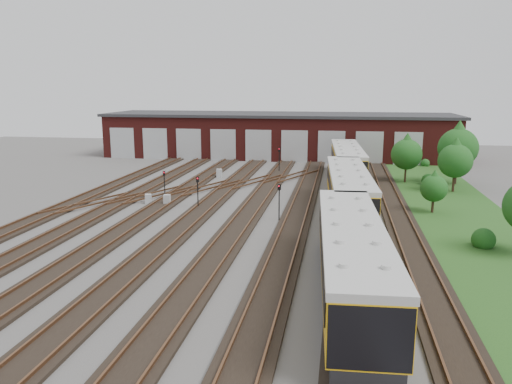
# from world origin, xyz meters

# --- Properties ---
(ground) EXTENTS (120.00, 120.00, 0.00)m
(ground) POSITION_xyz_m (0.00, 0.00, 0.00)
(ground) COLOR #403E3C
(ground) RESTS_ON ground
(track_network) EXTENTS (30.40, 70.00, 0.33)m
(track_network) POSITION_xyz_m (-0.17, 0.59, 0.11)
(track_network) COLOR black
(track_network) RESTS_ON ground
(maintenance_shed) EXTENTS (51.00, 12.50, 6.35)m
(maintenance_shed) POSITION_xyz_m (-0.01, 39.97, 3.20)
(maintenance_shed) COLOR #551715
(maintenance_shed) RESTS_ON ground
(grass_verge) EXTENTS (8.00, 55.00, 0.05)m
(grass_verge) POSITION_xyz_m (19.00, 10.00, 0.03)
(grass_verge) COLOR #1D4517
(grass_verge) RESTS_ON ground
(metro_train) EXTENTS (3.88, 48.60, 3.40)m
(metro_train) POSITION_xyz_m (10.00, 5.67, 2.07)
(metro_train) COLOR black
(metro_train) RESTS_ON ground
(signal_mast_0) EXTENTS (0.28, 0.27, 2.75)m
(signal_mast_0) POSITION_xyz_m (-2.66, 6.42, 1.78)
(signal_mast_0) COLOR black
(signal_mast_0) RESTS_ON ground
(signal_mast_1) EXTENTS (0.24, 0.23, 2.50)m
(signal_mast_1) POSITION_xyz_m (-6.96, 10.04, 1.62)
(signal_mast_1) COLOR black
(signal_mast_1) RESTS_ON ground
(signal_mast_2) EXTENTS (0.27, 0.25, 3.04)m
(signal_mast_2) POSITION_xyz_m (1.97, 25.60, 1.95)
(signal_mast_2) COLOR black
(signal_mast_2) RESTS_ON ground
(signal_mast_3) EXTENTS (0.26, 0.24, 2.88)m
(signal_mast_3) POSITION_xyz_m (4.71, 3.61, 1.84)
(signal_mast_3) COLOR black
(signal_mast_3) RESTS_ON ground
(relay_cabinet_0) EXTENTS (0.61, 0.54, 0.88)m
(relay_cabinet_0) POSITION_xyz_m (-7.47, 7.20, 0.44)
(relay_cabinet_0) COLOR #AAADAF
(relay_cabinet_0) RESTS_ON ground
(relay_cabinet_1) EXTENTS (0.60, 0.51, 0.99)m
(relay_cabinet_1) POSITION_xyz_m (-4.38, 21.00, 0.49)
(relay_cabinet_1) COLOR #AAADAF
(relay_cabinet_1) RESTS_ON ground
(relay_cabinet_2) EXTENTS (0.60, 0.52, 0.95)m
(relay_cabinet_2) POSITION_xyz_m (-5.63, 6.96, 0.47)
(relay_cabinet_2) COLOR #AAADAF
(relay_cabinet_2) RESTS_ON ground
(relay_cabinet_3) EXTENTS (0.60, 0.51, 0.96)m
(relay_cabinet_3) POSITION_xyz_m (8.53, 24.27, 0.48)
(relay_cabinet_3) COLOR #AAADAF
(relay_cabinet_3) RESTS_ON ground
(relay_cabinet_4) EXTENTS (0.66, 0.60, 0.93)m
(relay_cabinet_4) POSITION_xyz_m (11.86, 15.71, 0.47)
(relay_cabinet_4) COLOR #AAADAF
(relay_cabinet_4) RESTS_ON ground
(tree_0) EXTENTS (3.29, 3.29, 5.45)m
(tree_0) POSITION_xyz_m (16.27, 21.35, 3.50)
(tree_0) COLOR #322116
(tree_0) RESTS_ON ground
(tree_1) EXTENTS (3.31, 3.31, 5.48)m
(tree_1) POSITION_xyz_m (20.37, 17.05, 3.52)
(tree_1) COLOR #322116
(tree_1) RESTS_ON ground
(tree_2) EXTENTS (4.13, 4.13, 6.84)m
(tree_2) POSITION_xyz_m (21.46, 21.31, 4.39)
(tree_2) COLOR #322116
(tree_2) RESTS_ON ground
(tree_3) EXTENTS (2.20, 2.20, 3.64)m
(tree_3) POSITION_xyz_m (16.92, 8.03, 2.34)
(tree_3) COLOR #322116
(tree_3) RESTS_ON ground
(bush_0) EXTENTS (1.51, 1.51, 1.51)m
(bush_0) POSITION_xyz_m (18.62, -0.82, 0.75)
(bush_0) COLOR #134313
(bush_0) RESTS_ON ground
(bush_1) EXTENTS (1.43, 1.43, 1.43)m
(bush_1) POSITION_xyz_m (18.54, 20.32, 0.72)
(bush_1) COLOR #134313
(bush_1) RESTS_ON ground
(bush_2) EXTENTS (1.15, 1.15, 1.15)m
(bush_2) POSITION_xyz_m (20.23, 33.53, 0.57)
(bush_2) COLOR #134313
(bush_2) RESTS_ON ground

